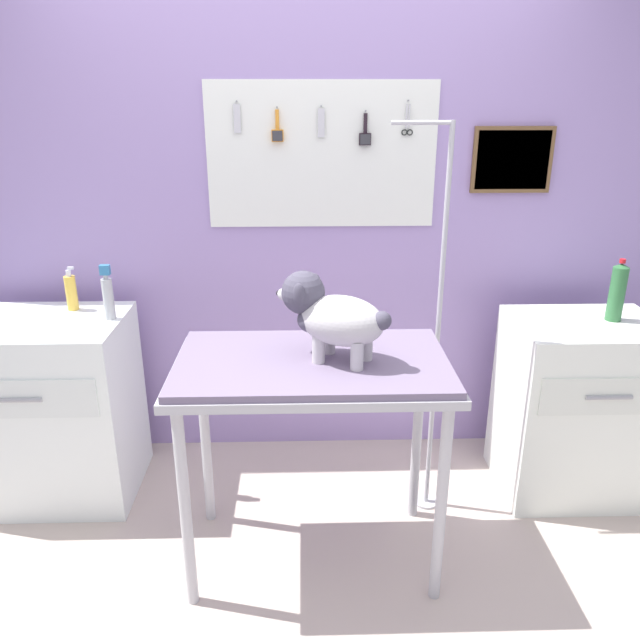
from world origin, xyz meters
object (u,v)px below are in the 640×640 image
at_px(grooming_table, 312,381).
at_px(cabinet_right, 576,407).
at_px(grooming_arm, 435,345).
at_px(counter_left, 47,408).
at_px(soda_bottle, 617,292).
at_px(dog, 330,315).

bearing_deg(grooming_table, cabinet_right, 19.82).
bearing_deg(grooming_arm, grooming_table, -148.65).
bearing_deg(counter_left, grooming_arm, -5.63).
distance_m(counter_left, soda_bottle, 2.73).
bearing_deg(grooming_table, grooming_arm, 31.35).
bearing_deg(grooming_table, counter_left, 158.05).
bearing_deg(counter_left, soda_bottle, -0.46).
bearing_deg(counter_left, grooming_table, -21.95).
bearing_deg(counter_left, dog, -20.87).
relative_size(dog, cabinet_right, 0.50).
relative_size(cabinet_right, soda_bottle, 3.02).
height_order(dog, cabinet_right, dog).
xyz_separation_m(counter_left, soda_bottle, (2.67, -0.02, 0.57)).
bearing_deg(cabinet_right, dog, -159.22).
xyz_separation_m(dog, counter_left, (-1.34, 0.51, -0.65)).
bearing_deg(cabinet_right, grooming_table, -160.18).
distance_m(grooming_table, dog, 0.28).
distance_m(dog, soda_bottle, 1.42).
bearing_deg(soda_bottle, grooming_arm, -169.60).
bearing_deg(grooming_arm, counter_left, 174.37).
height_order(counter_left, cabinet_right, counter_left).
bearing_deg(soda_bottle, cabinet_right, -167.43).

